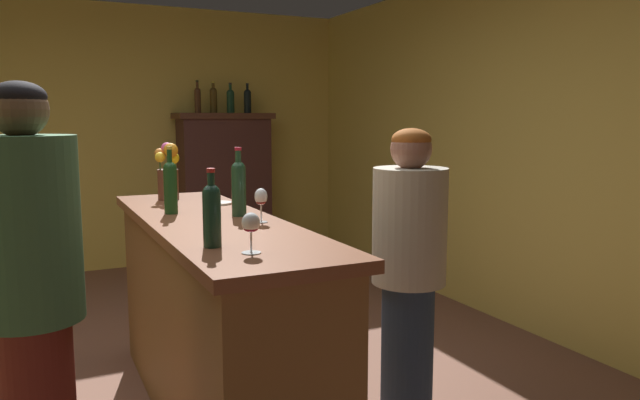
# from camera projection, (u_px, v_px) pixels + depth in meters

# --- Properties ---
(wall_back) EXTENTS (5.60, 0.12, 2.65)m
(wall_back) POSITION_uv_depth(u_px,v_px,m) (76.00, 139.00, 5.97)
(wall_back) COLOR #D3B652
(wall_back) RESTS_ON ground
(wall_right) EXTENTS (0.12, 6.79, 2.65)m
(wall_right) POSITION_uv_depth(u_px,v_px,m) (554.00, 148.00, 4.14)
(wall_right) COLOR #D1B853
(wall_right) RESTS_ON ground
(bar_counter) EXTENTS (0.61, 2.21, 1.04)m
(bar_counter) POSITION_uv_depth(u_px,v_px,m) (214.00, 320.00, 3.05)
(bar_counter) COLOR brown
(bar_counter) RESTS_ON ground
(display_cabinet) EXTENTS (0.99, 0.43, 1.58)m
(display_cabinet) POSITION_uv_depth(u_px,v_px,m) (225.00, 186.00, 6.37)
(display_cabinet) COLOR #442523
(display_cabinet) RESTS_ON ground
(wine_bottle_chardonnay) EXTENTS (0.07, 0.07, 0.35)m
(wine_bottle_chardonnay) POSITION_uv_depth(u_px,v_px,m) (170.00, 185.00, 3.13)
(wine_bottle_chardonnay) COLOR #173B18
(wine_bottle_chardonnay) RESTS_ON bar_counter
(wine_bottle_pinot) EXTENTS (0.07, 0.07, 0.35)m
(wine_bottle_pinot) POSITION_uv_depth(u_px,v_px,m) (239.00, 185.00, 3.06)
(wine_bottle_pinot) COLOR #1C3A22
(wine_bottle_pinot) RESTS_ON bar_counter
(wine_bottle_merlot) EXTENTS (0.07, 0.07, 0.30)m
(wine_bottle_merlot) POSITION_uv_depth(u_px,v_px,m) (212.00, 212.00, 2.32)
(wine_bottle_merlot) COLOR #163123
(wine_bottle_merlot) RESTS_ON bar_counter
(wine_glass_front) EXTENTS (0.06, 0.06, 0.16)m
(wine_glass_front) POSITION_uv_depth(u_px,v_px,m) (261.00, 199.00, 2.87)
(wine_glass_front) COLOR white
(wine_glass_front) RESTS_ON bar_counter
(wine_glass_mid) EXTENTS (0.07, 0.07, 0.15)m
(wine_glass_mid) POSITION_uv_depth(u_px,v_px,m) (251.00, 225.00, 2.21)
(wine_glass_mid) COLOR white
(wine_glass_mid) RESTS_ON bar_counter
(flower_arrangement) EXTENTS (0.15, 0.14, 0.35)m
(flower_arrangement) POSITION_uv_depth(u_px,v_px,m) (168.00, 172.00, 3.66)
(flower_arrangement) COLOR #522C1E
(flower_arrangement) RESTS_ON bar_counter
(cheese_plate) EXTENTS (0.16, 0.16, 0.01)m
(cheese_plate) POSITION_uv_depth(u_px,v_px,m) (218.00, 203.00, 3.49)
(cheese_plate) COLOR white
(cheese_plate) RESTS_ON bar_counter
(display_bottle_left) EXTENTS (0.06, 0.06, 0.33)m
(display_bottle_left) POSITION_uv_depth(u_px,v_px,m) (198.00, 99.00, 6.13)
(display_bottle_left) COLOR #472A1A
(display_bottle_left) RESTS_ON display_cabinet
(display_bottle_midleft) EXTENTS (0.07, 0.07, 0.32)m
(display_bottle_midleft) POSITION_uv_depth(u_px,v_px,m) (213.00, 99.00, 6.20)
(display_bottle_midleft) COLOR #433314
(display_bottle_midleft) RESTS_ON display_cabinet
(display_bottle_center) EXTENTS (0.08, 0.08, 0.31)m
(display_bottle_center) POSITION_uv_depth(u_px,v_px,m) (230.00, 100.00, 6.28)
(display_bottle_center) COLOR #163625
(display_bottle_center) RESTS_ON display_cabinet
(display_bottle_midright) EXTENTS (0.08, 0.08, 0.31)m
(display_bottle_midright) POSITION_uv_depth(u_px,v_px,m) (248.00, 100.00, 6.36)
(display_bottle_midright) COLOR black
(display_bottle_midright) RESTS_ON display_cabinet
(patron_in_grey) EXTENTS (0.34, 0.34, 1.65)m
(patron_in_grey) POSITION_uv_depth(u_px,v_px,m) (32.00, 305.00, 2.04)
(patron_in_grey) COLOR maroon
(patron_in_grey) RESTS_ON ground
(bartender) EXTENTS (0.35, 0.35, 1.48)m
(bartender) POSITION_uv_depth(u_px,v_px,m) (409.00, 272.00, 2.84)
(bartender) COLOR #21314C
(bartender) RESTS_ON ground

